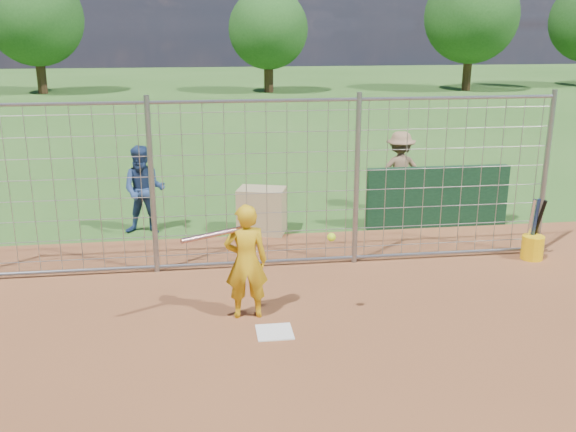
{
  "coord_description": "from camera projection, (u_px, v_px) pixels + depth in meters",
  "views": [
    {
      "loc": [
        -0.79,
        -7.08,
        3.53
      ],
      "look_at": [
        0.3,
        0.8,
        1.15
      ],
      "focal_mm": 40.0,
      "sensor_mm": 36.0,
      "label": 1
    }
  ],
  "objects": [
    {
      "name": "bucket_with_bats",
      "position": [
        533.0,
        244.0,
        10.0
      ],
      "size": [
        0.34,
        0.36,
        0.98
      ],
      "color": "yellow",
      "rests_on": "ground"
    },
    {
      "name": "bystander_a",
      "position": [
        144.0,
        190.0,
        11.1
      ],
      "size": [
        0.83,
        0.69,
        1.56
      ],
      "primitive_type": "imported",
      "rotation": [
        0.0,
        0.0,
        -0.14
      ],
      "color": "navy",
      "rests_on": "ground"
    },
    {
      "name": "dugout_wall",
      "position": [
        437.0,
        197.0,
        11.54
      ],
      "size": [
        2.6,
        0.2,
        1.1
      ],
      "primitive_type": "cube",
      "color": "#11381E",
      "rests_on": "ground"
    },
    {
      "name": "bystander_c",
      "position": [
        399.0,
        171.0,
        12.49
      ],
      "size": [
        1.04,
        0.63,
        1.57
      ],
      "primitive_type": "imported",
      "rotation": [
        0.0,
        0.0,
        3.1
      ],
      "color": "#89674A",
      "rests_on": "ground"
    },
    {
      "name": "backstop_fence",
      "position": [
        257.0,
        186.0,
        9.37
      ],
      "size": [
        9.08,
        0.08,
        2.6
      ],
      "color": "gray",
      "rests_on": "ground"
    },
    {
      "name": "equipment_in_play",
      "position": [
        243.0,
        235.0,
        7.56
      ],
      "size": [
        1.84,
        0.46,
        0.16
      ],
      "color": "silver",
      "rests_on": "ground"
    },
    {
      "name": "batter",
      "position": [
        246.0,
        262.0,
        7.88
      ],
      "size": [
        0.54,
        0.35,
        1.47
      ],
      "primitive_type": "imported",
      "rotation": [
        0.0,
        0.0,
        3.14
      ],
      "color": "gold",
      "rests_on": "ground"
    },
    {
      "name": "home_plate",
      "position": [
        275.0,
        332.0,
        7.64
      ],
      "size": [
        0.43,
        0.43,
        0.02
      ],
      "primitive_type": "cube",
      "color": "silver",
      "rests_on": "ground"
    },
    {
      "name": "ground",
      "position": [
        273.0,
        325.0,
        7.84
      ],
      "size": [
        100.0,
        100.0,
        0.0
      ],
      "primitive_type": "plane",
      "color": "#2D591E",
      "rests_on": "ground"
    },
    {
      "name": "equipment_bin",
      "position": [
        262.0,
        211.0,
        11.24
      ],
      "size": [
        0.93,
        0.76,
        0.8
      ],
      "primitive_type": "cube",
      "rotation": [
        0.0,
        0.0,
        -0.3
      ],
      "color": "tan",
      "rests_on": "ground"
    },
    {
      "name": "tree_line",
      "position": [
        270.0,
        21.0,
        33.88
      ],
      "size": [
        44.66,
        6.72,
        6.48
      ],
      "color": "#3F2B19",
      "rests_on": "ground"
    }
  ]
}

